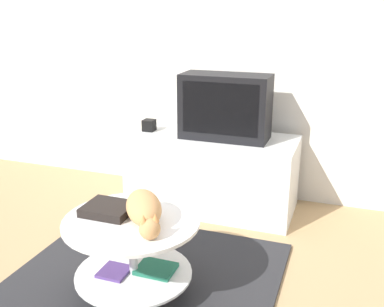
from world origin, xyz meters
TOP-DOWN VIEW (x-y plane):
  - ground_plane at (0.00, 0.00)m, footprint 12.00×12.00m
  - wall_back at (0.00, 1.59)m, footprint 8.00×0.05m
  - rug at (0.00, 0.00)m, footprint 1.45×1.59m
  - tv_stand at (0.06, 1.22)m, footprint 1.22×0.57m
  - tv at (0.14, 1.23)m, footprint 0.63×0.28m
  - speaker at (-0.46, 1.23)m, footprint 0.09×0.09m
  - coffee_table at (0.01, -0.00)m, footprint 0.69×0.69m
  - dvd_box at (-0.13, 0.03)m, footprint 0.25×0.21m
  - cat at (0.09, -0.00)m, footprint 0.34×0.46m

SIDE VIEW (x-z plane):
  - ground_plane at x=0.00m, z-range 0.00..0.00m
  - rug at x=0.00m, z-range 0.00..0.02m
  - tv_stand at x=0.06m, z-range 0.00..0.55m
  - coffee_table at x=0.01m, z-range 0.08..0.51m
  - dvd_box at x=-0.13m, z-range 0.45..0.50m
  - cat at x=0.09m, z-range 0.45..0.59m
  - speaker at x=-0.46m, z-range 0.55..0.64m
  - tv at x=0.14m, z-range 0.55..1.02m
  - wall_back at x=0.00m, z-range 0.00..2.60m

